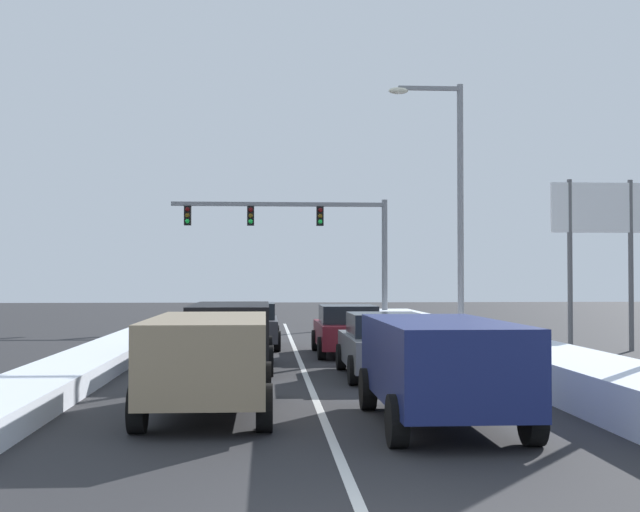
# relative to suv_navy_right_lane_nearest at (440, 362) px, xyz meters

# --- Properties ---
(ground_plane) EXTENTS (120.00, 120.00, 0.00)m
(ground_plane) POSITION_rel_suv_navy_right_lane_nearest_xyz_m (-1.81, 7.48, -1.02)
(ground_plane) COLOR #28282B
(lane_stripe_between_right_lane_and_center_lane) EXTENTS (0.14, 38.28, 0.01)m
(lane_stripe_between_right_lane_and_center_lane) POSITION_rel_suv_navy_right_lane_nearest_xyz_m (-1.81, 10.96, -1.01)
(lane_stripe_between_right_lane_and_center_lane) COLOR silver
(lane_stripe_between_right_lane_and_center_lane) RESTS_ON ground
(snow_bank_right_shoulder) EXTENTS (2.04, 38.28, 0.76)m
(snow_bank_right_shoulder) POSITION_rel_suv_navy_right_lane_nearest_xyz_m (3.49, 10.96, -0.64)
(snow_bank_right_shoulder) COLOR silver
(snow_bank_right_shoulder) RESTS_ON ground
(snow_bank_left_shoulder) EXTENTS (1.63, 38.28, 0.48)m
(snow_bank_left_shoulder) POSITION_rel_suv_navy_right_lane_nearest_xyz_m (-7.11, 10.96, -0.78)
(snow_bank_left_shoulder) COLOR silver
(snow_bank_left_shoulder) RESTS_ON ground
(suv_navy_right_lane_nearest) EXTENTS (2.16, 4.90, 1.67)m
(suv_navy_right_lane_nearest) POSITION_rel_suv_navy_right_lane_nearest_xyz_m (0.00, 0.00, 0.00)
(suv_navy_right_lane_nearest) COLOR navy
(suv_navy_right_lane_nearest) RESTS_ON ground
(sedan_gray_right_lane_second) EXTENTS (2.00, 4.50, 1.51)m
(sedan_gray_right_lane_second) POSITION_rel_suv_navy_right_lane_nearest_xyz_m (0.04, 6.68, -0.25)
(sedan_gray_right_lane_second) COLOR slate
(sedan_gray_right_lane_second) RESTS_ON ground
(sedan_maroon_right_lane_third) EXTENTS (2.00, 4.50, 1.51)m
(sedan_maroon_right_lane_third) POSITION_rel_suv_navy_right_lane_nearest_xyz_m (-0.28, 12.48, -0.25)
(sedan_maroon_right_lane_third) COLOR maroon
(sedan_maroon_right_lane_third) RESTS_ON ground
(suv_tan_center_lane_nearest) EXTENTS (2.16, 4.90, 1.67)m
(suv_tan_center_lane_nearest) POSITION_rel_suv_navy_right_lane_nearest_xyz_m (-3.75, 1.32, 0.00)
(suv_tan_center_lane_nearest) COLOR #937F60
(suv_tan_center_lane_nearest) RESTS_ON ground
(suv_black_center_lane_second) EXTENTS (2.16, 4.90, 1.67)m
(suv_black_center_lane_second) POSITION_rel_suv_navy_right_lane_nearest_xyz_m (-3.67, 8.60, 0.00)
(suv_black_center_lane_second) COLOR black
(suv_black_center_lane_second) RESTS_ON ground
(sedan_charcoal_center_lane_third) EXTENTS (2.00, 4.50, 1.51)m
(sedan_charcoal_center_lane_third) POSITION_rel_suv_navy_right_lane_nearest_xyz_m (-3.29, 15.27, -0.25)
(sedan_charcoal_center_lane_third) COLOR #38383D
(sedan_charcoal_center_lane_third) RESTS_ON ground
(traffic_light_gantry) EXTENTS (10.60, 0.47, 6.20)m
(traffic_light_gantry) POSITION_rel_suv_navy_right_lane_nearest_xyz_m (-0.63, 28.35, 3.71)
(traffic_light_gantry) COLOR slate
(traffic_light_gantry) RESTS_ON ground
(street_lamp_right_near) EXTENTS (2.66, 0.36, 8.86)m
(street_lamp_right_near) POSITION_rel_suv_navy_right_lane_nearest_xyz_m (4.30, 2.26, 4.23)
(street_lamp_right_near) COLOR gray
(street_lamp_right_near) RESTS_ON ground
(street_lamp_right_mid) EXTENTS (2.66, 0.36, 9.18)m
(street_lamp_right_mid) POSITION_rel_suv_navy_right_lane_nearest_xyz_m (3.75, 16.18, 4.40)
(street_lamp_right_mid) COLOR gray
(street_lamp_right_mid) RESTS_ON ground
(roadside_sign_right) EXTENTS (3.20, 0.16, 5.50)m
(roadside_sign_right) POSITION_rel_suv_navy_right_lane_nearest_xyz_m (7.95, 13.28, 3.00)
(roadside_sign_right) COLOR #59595B
(roadside_sign_right) RESTS_ON ground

